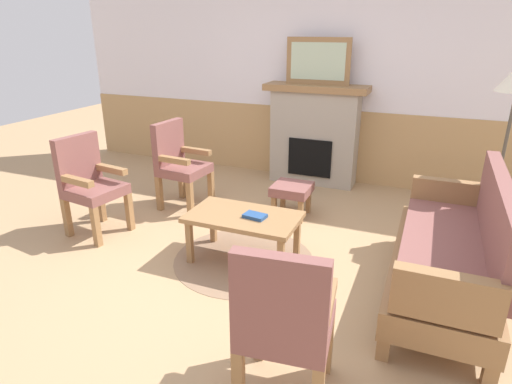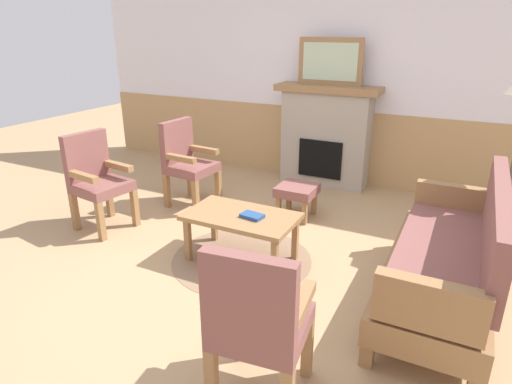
{
  "view_description": "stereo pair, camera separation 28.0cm",
  "coord_description": "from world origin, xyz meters",
  "px_view_note": "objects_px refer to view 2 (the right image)",
  "views": [
    {
      "loc": [
        1.4,
        -3.06,
        1.96
      ],
      "look_at": [
        0.0,
        0.35,
        0.55
      ],
      "focal_mm": 30.48,
      "sensor_mm": 36.0,
      "label": 1
    },
    {
      "loc": [
        1.66,
        -2.94,
        1.96
      ],
      "look_at": [
        0.0,
        0.35,
        0.55
      ],
      "focal_mm": 30.48,
      "sensor_mm": 36.0,
      "label": 2
    }
  ],
  "objects_px": {
    "footstool": "(297,192)",
    "armchair_near_fireplace": "(97,177)",
    "armchair_front_left": "(257,320)",
    "couch": "(448,260)",
    "coffee_table": "(241,220)",
    "book_on_table": "(252,216)",
    "armchair_by_window_left": "(186,160)",
    "framed_picture": "(330,62)",
    "fireplace": "(326,135)"
  },
  "relations": [
    {
      "from": "footstool",
      "to": "armchair_near_fireplace",
      "type": "xyz_separation_m",
      "value": [
        -1.73,
        -1.13,
        0.25
      ]
    },
    {
      "from": "footstool",
      "to": "armchair_front_left",
      "type": "xyz_separation_m",
      "value": [
        0.74,
        -2.44,
        0.25
      ]
    },
    {
      "from": "couch",
      "to": "footstool",
      "type": "xyz_separation_m",
      "value": [
        -1.57,
        1.05,
        -0.11
      ]
    },
    {
      "from": "coffee_table",
      "to": "book_on_table",
      "type": "distance_m",
      "value": 0.13
    },
    {
      "from": "armchair_near_fireplace",
      "to": "armchair_front_left",
      "type": "xyz_separation_m",
      "value": [
        2.47,
        -1.31,
        0.0
      ]
    },
    {
      "from": "armchair_near_fireplace",
      "to": "armchair_by_window_left",
      "type": "xyz_separation_m",
      "value": [
        0.45,
        0.91,
        0.0
      ]
    },
    {
      "from": "couch",
      "to": "armchair_near_fireplace",
      "type": "xyz_separation_m",
      "value": [
        -3.3,
        -0.08,
        0.14
      ]
    },
    {
      "from": "couch",
      "to": "coffee_table",
      "type": "bearing_deg",
      "value": -178.37
    },
    {
      "from": "armchair_by_window_left",
      "to": "armchair_front_left",
      "type": "relative_size",
      "value": 1.0
    },
    {
      "from": "framed_picture",
      "to": "coffee_table",
      "type": "xyz_separation_m",
      "value": [
        0.0,
        -2.28,
        -1.17
      ]
    },
    {
      "from": "framed_picture",
      "to": "footstool",
      "type": "relative_size",
      "value": 2.0
    },
    {
      "from": "footstool",
      "to": "armchair_by_window_left",
      "type": "relative_size",
      "value": 0.41
    },
    {
      "from": "couch",
      "to": "coffee_table",
      "type": "distance_m",
      "value": 1.66
    },
    {
      "from": "book_on_table",
      "to": "armchair_near_fireplace",
      "type": "relative_size",
      "value": 0.19
    },
    {
      "from": "footstool",
      "to": "framed_picture",
      "type": "bearing_deg",
      "value": 94.18
    },
    {
      "from": "fireplace",
      "to": "book_on_table",
      "type": "relative_size",
      "value": 6.91
    },
    {
      "from": "armchair_front_left",
      "to": "armchair_near_fireplace",
      "type": "bearing_deg",
      "value": 152.06
    },
    {
      "from": "armchair_near_fireplace",
      "to": "armchair_by_window_left",
      "type": "bearing_deg",
      "value": 63.6
    },
    {
      "from": "framed_picture",
      "to": "armchair_near_fireplace",
      "type": "bearing_deg",
      "value": -125.28
    },
    {
      "from": "framed_picture",
      "to": "couch",
      "type": "distance_m",
      "value": 3.02
    },
    {
      "from": "couch",
      "to": "armchair_near_fireplace",
      "type": "relative_size",
      "value": 1.84
    },
    {
      "from": "framed_picture",
      "to": "book_on_table",
      "type": "xyz_separation_m",
      "value": [
        0.11,
        -2.3,
        -1.1
      ]
    },
    {
      "from": "coffee_table",
      "to": "armchair_near_fireplace",
      "type": "relative_size",
      "value": 0.98
    },
    {
      "from": "armchair_by_window_left",
      "to": "couch",
      "type": "bearing_deg",
      "value": -16.3
    },
    {
      "from": "fireplace",
      "to": "coffee_table",
      "type": "bearing_deg",
      "value": -89.96
    },
    {
      "from": "couch",
      "to": "coffee_table",
      "type": "xyz_separation_m",
      "value": [
        -1.66,
        -0.05,
        -0.01
      ]
    },
    {
      "from": "framed_picture",
      "to": "armchair_near_fireplace",
      "type": "height_order",
      "value": "framed_picture"
    },
    {
      "from": "framed_picture",
      "to": "book_on_table",
      "type": "distance_m",
      "value": 2.55
    },
    {
      "from": "couch",
      "to": "framed_picture",
      "type": "bearing_deg",
      "value": 126.54
    },
    {
      "from": "framed_picture",
      "to": "armchair_front_left",
      "type": "relative_size",
      "value": 0.82
    },
    {
      "from": "couch",
      "to": "armchair_near_fireplace",
      "type": "height_order",
      "value": "same"
    },
    {
      "from": "fireplace",
      "to": "armchair_front_left",
      "type": "relative_size",
      "value": 1.33
    },
    {
      "from": "coffee_table",
      "to": "armchair_by_window_left",
      "type": "xyz_separation_m",
      "value": [
        -1.19,
        0.88,
        0.15
      ]
    },
    {
      "from": "book_on_table",
      "to": "footstool",
      "type": "xyz_separation_m",
      "value": [
        -0.03,
        1.11,
        -0.17
      ]
    },
    {
      "from": "framed_picture",
      "to": "book_on_table",
      "type": "height_order",
      "value": "framed_picture"
    },
    {
      "from": "couch",
      "to": "armchair_near_fireplace",
      "type": "bearing_deg",
      "value": -178.59
    },
    {
      "from": "couch",
      "to": "armchair_by_window_left",
      "type": "height_order",
      "value": "same"
    },
    {
      "from": "framed_picture",
      "to": "footstool",
      "type": "height_order",
      "value": "framed_picture"
    },
    {
      "from": "fireplace",
      "to": "armchair_near_fireplace",
      "type": "bearing_deg",
      "value": -125.28
    },
    {
      "from": "armchair_near_fireplace",
      "to": "framed_picture",
      "type": "bearing_deg",
      "value": 54.72
    },
    {
      "from": "couch",
      "to": "armchair_by_window_left",
      "type": "bearing_deg",
      "value": 163.7
    },
    {
      "from": "coffee_table",
      "to": "footstool",
      "type": "distance_m",
      "value": 1.11
    },
    {
      "from": "book_on_table",
      "to": "framed_picture",
      "type": "bearing_deg",
      "value": 92.82
    },
    {
      "from": "fireplace",
      "to": "armchair_near_fireplace",
      "type": "relative_size",
      "value": 1.33
    },
    {
      "from": "coffee_table",
      "to": "armchair_by_window_left",
      "type": "distance_m",
      "value": 1.49
    },
    {
      "from": "armchair_by_window_left",
      "to": "fireplace",
      "type": "bearing_deg",
      "value": 49.81
    },
    {
      "from": "framed_picture",
      "to": "coffee_table",
      "type": "height_order",
      "value": "framed_picture"
    },
    {
      "from": "fireplace",
      "to": "coffee_table",
      "type": "height_order",
      "value": "fireplace"
    },
    {
      "from": "book_on_table",
      "to": "armchair_near_fireplace",
      "type": "bearing_deg",
      "value": -179.35
    },
    {
      "from": "framed_picture",
      "to": "armchair_by_window_left",
      "type": "relative_size",
      "value": 0.82
    }
  ]
}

